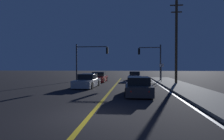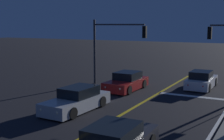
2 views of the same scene
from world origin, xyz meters
The scene contains 13 objects.
ground_plane centered at (0.00, 0.00, 0.00)m, with size 160.00×160.00×0.00m, color black.
sidewalk_right centered at (6.75, 9.61, 0.07)m, with size 3.20×34.59×0.15m, color slate.
lane_line_center centered at (0.00, 9.61, 0.01)m, with size 0.20×32.66×0.01m, color gold.
lane_line_edge_right centered at (4.90, 9.61, 0.01)m, with size 0.16×32.66×0.01m, color white.
stop_bar centered at (2.57, 17.71, 0.01)m, with size 5.15×0.50×0.01m, color white.
car_far_approaching_white centered at (2.28, 20.91, 0.58)m, with size 1.82×4.22×1.34m.
car_following_oncoming_silver centered at (-2.66, 11.15, 0.58)m, with size 2.04×4.72×1.34m.
car_side_waiting_charcoal centered at (2.27, 6.37, 0.58)m, with size 1.98×4.45×1.34m.
car_lead_oncoming_red centered at (-2.56, 17.59, 0.58)m, with size 2.03×4.33×1.34m.
traffic_signal_near_right centered at (4.75, 20.01, 3.45)m, with size 3.28×0.28×5.21m.
traffic_signal_far_left centered at (-4.20, 18.61, 3.56)m, with size 4.61×0.28×5.26m.
utility_pole_right centered at (7.05, 15.32, 5.11)m, with size 1.48×0.29×9.88m.
street_sign_corner centered at (5.65, 17.21, 1.67)m, with size 0.56×0.07×2.49m.
Camera 1 is at (1.74, -7.74, 2.12)m, focal length 30.51 mm.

